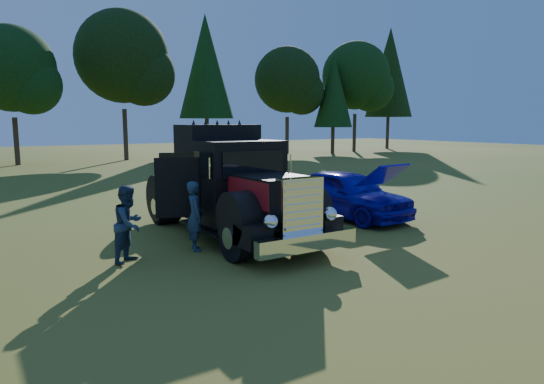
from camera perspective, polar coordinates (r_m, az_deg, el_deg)
The scene contains 6 objects.
ground at distance 12.77m, azimuth 3.68°, elevation -5.69°, with size 120.00×120.00×0.00m, color #385118.
treeline at distance 38.24m, azimuth -25.53°, elevation 14.31°, with size 72.10×24.35×13.84m.
diamond_t_truck at distance 12.90m, azimuth -4.66°, elevation 0.23°, with size 3.31×7.16×3.00m.
hotrod_coupe at distance 15.80m, azimuth 8.78°, elevation -0.20°, with size 2.19×4.70×1.89m.
spectator_near at distance 11.75m, azimuth -9.04°, elevation -2.80°, with size 0.61×0.40×1.68m, color #1D2945.
spectator_far at distance 11.11m, azimuth -16.48°, elevation -3.61°, with size 0.83×0.65×1.70m, color navy.
Camera 1 is at (-7.35, -9.98, 3.06)m, focal length 32.00 mm.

